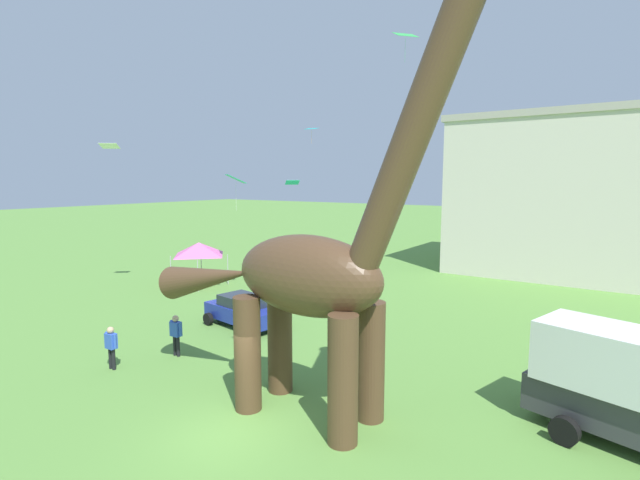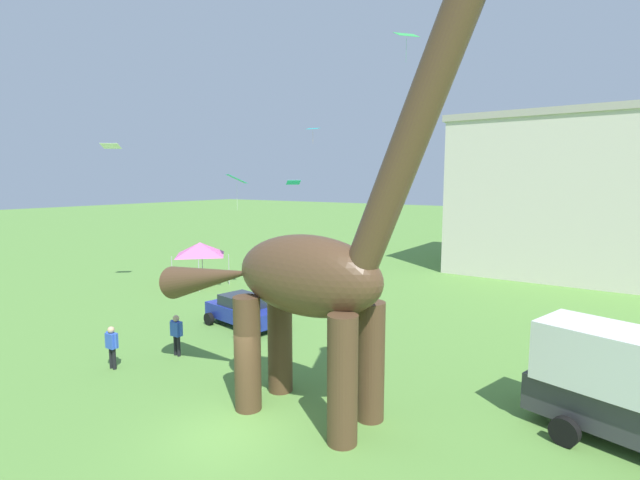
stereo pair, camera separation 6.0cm
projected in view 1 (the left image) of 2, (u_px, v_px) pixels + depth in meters
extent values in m
plane|color=#5B8E3D|center=(230.00, 434.00, 13.47)|extent=(240.00, 240.00, 0.00)
cylinder|color=#513823|center=(371.00, 361.00, 14.13)|extent=(0.85, 0.85, 3.66)
cylinder|color=#513823|center=(343.00, 380.00, 12.80)|extent=(0.85, 0.85, 3.66)
cylinder|color=#513823|center=(280.00, 339.00, 16.08)|extent=(0.85, 0.85, 3.66)
cylinder|color=#513823|center=(248.00, 354.00, 14.75)|extent=(0.85, 0.85, 3.66)
ellipsoid|color=#513823|center=(308.00, 275.00, 14.11)|extent=(5.01, 2.16, 2.47)
cylinder|color=#513823|center=(412.00, 136.00, 11.81)|extent=(3.60, 0.92, 7.13)
cone|color=#513823|center=(211.00, 278.00, 16.52)|extent=(4.40, 1.23, 2.09)
cube|color=navy|center=(243.00, 313.00, 23.40)|extent=(4.43, 2.43, 0.72)
cube|color=#232B35|center=(243.00, 301.00, 23.32)|extent=(2.49, 1.91, 0.52)
cylinder|color=black|center=(279.00, 321.00, 23.31)|extent=(0.65, 0.32, 0.62)
cylinder|color=black|center=(255.00, 330.00, 21.85)|extent=(0.65, 0.32, 0.62)
cylinder|color=black|center=(233.00, 311.00, 25.04)|extent=(0.65, 0.32, 0.62)
cylinder|color=black|center=(208.00, 319.00, 23.57)|extent=(0.65, 0.32, 0.62)
cube|color=#38383D|center=(640.00, 413.00, 12.75)|extent=(5.96, 3.51, 1.10)
cube|color=silver|center=(610.00, 358.00, 13.01)|extent=(3.99, 2.89, 1.70)
cylinder|color=black|center=(573.00, 401.00, 14.62)|extent=(0.84, 0.46, 0.80)
cylinder|color=black|center=(564.00, 431.00, 12.89)|extent=(0.84, 0.46, 0.80)
cylinder|color=black|center=(111.00, 358.00, 18.13)|extent=(0.14, 0.14, 0.83)
cylinder|color=black|center=(114.00, 359.00, 18.02)|extent=(0.14, 0.14, 0.83)
cube|color=blue|center=(111.00, 341.00, 17.98)|extent=(0.45, 0.28, 0.59)
sphere|color=tan|center=(110.00, 330.00, 17.93)|extent=(0.26, 0.26, 0.26)
cylinder|color=blue|center=(107.00, 339.00, 18.12)|extent=(0.11, 0.11, 0.56)
cylinder|color=blue|center=(115.00, 341.00, 17.84)|extent=(0.11, 0.11, 0.56)
cylinder|color=black|center=(175.00, 345.00, 19.49)|extent=(0.14, 0.14, 0.85)
cylinder|color=black|center=(178.00, 346.00, 19.37)|extent=(0.14, 0.14, 0.85)
cube|color=blue|center=(176.00, 329.00, 19.34)|extent=(0.46, 0.28, 0.60)
sphere|color=tan|center=(175.00, 319.00, 19.28)|extent=(0.27, 0.27, 0.27)
cylinder|color=blue|center=(172.00, 327.00, 19.48)|extent=(0.11, 0.11, 0.57)
cylinder|color=blue|center=(180.00, 329.00, 19.19)|extent=(0.11, 0.11, 0.57)
cylinder|color=#B2B2B7|center=(228.00, 269.00, 32.76)|extent=(0.06, 0.06, 2.10)
cylinder|color=#B2B2B7|center=(198.00, 276.00, 30.54)|extent=(0.06, 0.06, 2.10)
cylinder|color=#B2B2B7|center=(201.00, 265.00, 34.26)|extent=(0.06, 0.06, 2.10)
cylinder|color=#B2B2B7|center=(171.00, 271.00, 32.04)|extent=(0.06, 0.06, 2.10)
pyramid|color=pink|center=(199.00, 249.00, 32.21)|extent=(3.15, 3.15, 0.90)
cube|color=#19B2B7|center=(292.00, 182.00, 35.53)|extent=(1.22, 1.24, 0.35)
cube|color=white|center=(109.00, 146.00, 29.73)|extent=(1.37, 1.33, 0.30)
cube|color=#19B2B7|center=(236.00, 179.00, 29.31)|extent=(2.08, 2.00, 0.56)
cylinder|color=white|center=(236.00, 197.00, 29.45)|extent=(0.01, 0.01, 1.72)
cube|color=#19B2B7|center=(312.00, 129.00, 39.23)|extent=(1.20, 0.98, 0.17)
cylinder|color=orange|center=(312.00, 137.00, 39.31)|extent=(0.01, 0.01, 1.06)
cube|color=green|center=(405.00, 35.00, 29.72)|extent=(1.72, 1.77, 0.48)
cylinder|color=green|center=(405.00, 50.00, 29.84)|extent=(0.01, 0.01, 1.46)
cube|color=beige|center=(624.00, 200.00, 34.92)|extent=(23.45, 12.58, 11.61)
cube|color=#ABA396|center=(631.00, 116.00, 34.15)|extent=(23.92, 12.83, 0.50)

